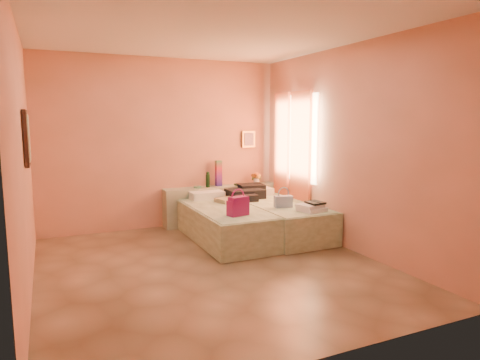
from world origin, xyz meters
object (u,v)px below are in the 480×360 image
(magenta_handbag, at_px, (238,206))
(green_book, at_px, (241,184))
(flower_vase, at_px, (256,177))
(headboard_ledge, at_px, (222,204))
(bed_left, at_px, (225,224))
(bed_right, at_px, (278,218))
(towel_stack, at_px, (312,208))
(water_bottle, at_px, (208,180))
(blue_handbag, at_px, (283,202))

(magenta_handbag, bearing_deg, green_book, 52.14)
(flower_vase, bearing_deg, headboard_ledge, 176.85)
(bed_left, relative_size, magenta_handbag, 7.16)
(bed_right, bearing_deg, headboard_ledge, 115.76)
(green_book, distance_m, flower_vase, 0.35)
(flower_vase, bearing_deg, towel_stack, -89.91)
(green_book, bearing_deg, water_bottle, 174.48)
(flower_vase, bearing_deg, bed_right, -97.39)
(water_bottle, relative_size, towel_stack, 0.72)
(headboard_ledge, distance_m, blue_handbag, 1.49)
(flower_vase, bearing_deg, water_bottle, 179.79)
(flower_vase, xyz_separation_m, towel_stack, (0.00, -1.77, -0.22))
(green_book, height_order, flower_vase, flower_vase)
(bed_left, relative_size, water_bottle, 7.94)
(bed_right, relative_size, towel_stack, 5.71)
(flower_vase, xyz_separation_m, magenta_handbag, (-1.08, -1.59, -0.14))
(headboard_ledge, relative_size, towel_stack, 5.86)
(flower_vase, bearing_deg, bed_left, -135.62)
(headboard_ledge, height_order, blue_handbag, blue_handbag)
(headboard_ledge, xyz_separation_m, green_book, (0.33, -0.07, 0.34))
(green_book, relative_size, blue_handbag, 0.72)
(bed_left, height_order, magenta_handbag, magenta_handbag)
(bed_right, bearing_deg, magenta_handbag, -150.30)
(water_bottle, relative_size, flower_vase, 1.01)
(towel_stack, bearing_deg, flower_vase, 90.09)
(green_book, height_order, towel_stack, green_book)
(bed_left, bearing_deg, headboard_ledge, 70.26)
(bed_left, xyz_separation_m, bed_right, (0.90, -0.03, 0.00))
(bed_right, xyz_separation_m, towel_stack, (0.14, -0.73, 0.30))
(magenta_handbag, bearing_deg, towel_stack, -21.91)
(bed_left, height_order, flower_vase, flower_vase)
(green_book, bearing_deg, headboard_ledge, 166.32)
(bed_right, height_order, green_book, green_book)
(water_bottle, relative_size, blue_handbag, 0.94)
(headboard_ledge, xyz_separation_m, bed_left, (-0.38, -1.05, -0.08))
(green_book, height_order, blue_handbag, green_book)
(bed_right, relative_size, blue_handbag, 7.45)
(water_bottle, height_order, green_book, water_bottle)
(water_bottle, distance_m, magenta_handbag, 1.60)
(bed_right, distance_m, flower_vase, 1.18)
(water_bottle, bearing_deg, magenta_handbag, -95.41)
(water_bottle, bearing_deg, bed_right, -53.02)
(blue_handbag, bearing_deg, bed_right, 86.65)
(bed_left, relative_size, green_book, 10.32)
(water_bottle, bearing_deg, blue_handbag, -63.28)
(headboard_ledge, relative_size, flower_vase, 8.25)
(bed_left, relative_size, blue_handbag, 7.45)
(towel_stack, bearing_deg, magenta_handbag, 170.20)
(magenta_handbag, bearing_deg, flower_vase, 43.71)
(blue_handbag, bearing_deg, towel_stack, -45.51)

